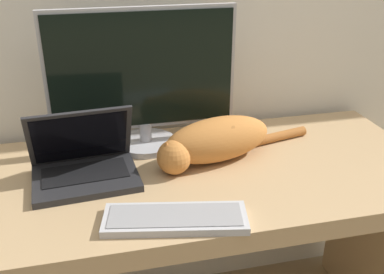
{
  "coord_description": "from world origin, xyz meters",
  "views": [
    {
      "loc": [
        -0.24,
        -0.83,
        1.44
      ],
      "look_at": [
        0.03,
        0.3,
        0.89
      ],
      "focal_mm": 42.0,
      "sensor_mm": 36.0,
      "label": 1
    }
  ],
  "objects_px": {
    "cat": "(215,140)",
    "laptop": "(84,165)",
    "monitor": "(143,79)",
    "external_keyboard": "(175,219)"
  },
  "relations": [
    {
      "from": "cat",
      "to": "external_keyboard",
      "type": "bearing_deg",
      "value": -135.17
    },
    {
      "from": "cat",
      "to": "laptop",
      "type": "bearing_deg",
      "value": 169.94
    },
    {
      "from": "laptop",
      "to": "monitor",
      "type": "bearing_deg",
      "value": 36.44
    },
    {
      "from": "external_keyboard",
      "to": "monitor",
      "type": "bearing_deg",
      "value": 102.66
    },
    {
      "from": "laptop",
      "to": "cat",
      "type": "height_order",
      "value": "laptop"
    },
    {
      "from": "monitor",
      "to": "external_keyboard",
      "type": "height_order",
      "value": "monitor"
    },
    {
      "from": "monitor",
      "to": "external_keyboard",
      "type": "xyz_separation_m",
      "value": [
        0.01,
        -0.45,
        -0.22
      ]
    },
    {
      "from": "monitor",
      "to": "cat",
      "type": "xyz_separation_m",
      "value": [
        0.2,
        -0.16,
        -0.16
      ]
    },
    {
      "from": "laptop",
      "to": "external_keyboard",
      "type": "height_order",
      "value": "laptop"
    },
    {
      "from": "laptop",
      "to": "cat",
      "type": "bearing_deg",
      "value": -1.46
    }
  ]
}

